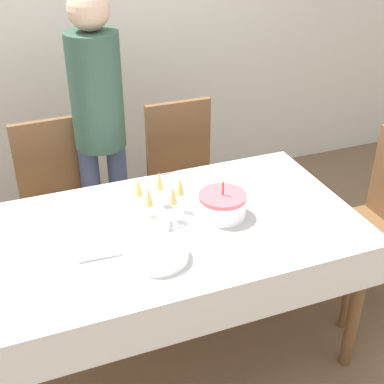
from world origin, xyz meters
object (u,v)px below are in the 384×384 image
object	(u,v)px
dining_chair_far_right	(185,176)
person_standing	(98,113)
birthday_cake	(222,205)
dining_chair_right_end	(377,217)
champagne_tray	(161,199)
plate_stack_dessert	(149,224)
dining_chair_far_left	(59,199)
plate_stack_main	(158,254)

from	to	relation	value
dining_chair_far_right	person_standing	bearing A→B (deg)	173.87
birthday_cake	dining_chair_right_end	bearing A→B (deg)	0.50
dining_chair_right_end	champagne_tray	bearing A→B (deg)	175.14
dining_chair_right_end	person_standing	world-z (taller)	person_standing
champagne_tray	dining_chair_far_right	bearing A→B (deg)	61.62
dining_chair_right_end	champagne_tray	size ratio (longest dim) A/B	3.40
plate_stack_dessert	champagne_tray	bearing A→B (deg)	43.78
dining_chair_right_end	dining_chair_far_left	bearing A→B (deg)	152.82
birthday_cake	plate_stack_main	world-z (taller)	birthday_cake
dining_chair_far_left	plate_stack_main	distance (m)	1.06
dining_chair_far_right	plate_stack_dessert	world-z (taller)	dining_chair_far_right
plate_stack_dessert	birthday_cake	bearing A→B (deg)	-4.51
dining_chair_far_left	plate_stack_dessert	xyz separation A→B (m)	(0.29, -0.77, 0.25)
dining_chair_right_end	person_standing	bearing A→B (deg)	146.40
dining_chair_far_right	champagne_tray	xyz separation A→B (m)	(-0.37, -0.69, 0.31)
champagne_tray	dining_chair_far_left	bearing A→B (deg)	118.54
dining_chair_far_left	plate_stack_main	world-z (taller)	dining_chair_far_left
plate_stack_main	champagne_tray	bearing A→B (deg)	69.55
dining_chair_right_end	birthday_cake	world-z (taller)	dining_chair_right_end
dining_chair_far_right	dining_chair_right_end	bearing A→B (deg)	-45.02
plate_stack_main	dining_chair_right_end	bearing A→B (deg)	9.27
plate_stack_main	plate_stack_dessert	world-z (taller)	plate_stack_main
dining_chair_far_right	person_standing	size ratio (longest dim) A/B	0.59
dining_chair_far_left	person_standing	size ratio (longest dim) A/B	0.59
champagne_tray	plate_stack_main	xyz separation A→B (m)	(-0.11, -0.31, -0.06)
birthday_cake	plate_stack_main	bearing A→B (deg)	-151.55
birthday_cake	plate_stack_dessert	world-z (taller)	birthday_cake
dining_chair_far_left	dining_chair_right_end	size ratio (longest dim) A/B	1.00
dining_chair_right_end	person_standing	xyz separation A→B (m)	(-1.27, 0.84, 0.45)
champagne_tray	person_standing	world-z (taller)	person_standing
birthday_cake	champagne_tray	world-z (taller)	birthday_cake
plate_stack_main	person_standing	xyz separation A→B (m)	(0.01, 1.05, 0.21)
dining_chair_right_end	dining_chair_far_right	bearing A→B (deg)	134.98
dining_chair_far_right	plate_stack_dessert	xyz separation A→B (m)	(-0.46, -0.77, 0.25)
birthday_cake	plate_stack_dessert	distance (m)	0.34
dining_chair_right_end	birthday_cake	xyz separation A→B (m)	(-0.91, -0.01, 0.28)
dining_chair_far_left	champagne_tray	bearing A→B (deg)	-61.46
dining_chair_right_end	champagne_tray	xyz separation A→B (m)	(-1.16, 0.10, 0.31)
birthday_cake	champagne_tray	distance (m)	0.28
dining_chair_far_right	plate_stack_main	xyz separation A→B (m)	(-0.49, -1.00, 0.25)
dining_chair_far_left	champagne_tray	xyz separation A→B (m)	(0.38, -0.69, 0.31)
dining_chair_far_left	birthday_cake	world-z (taller)	dining_chair_far_left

